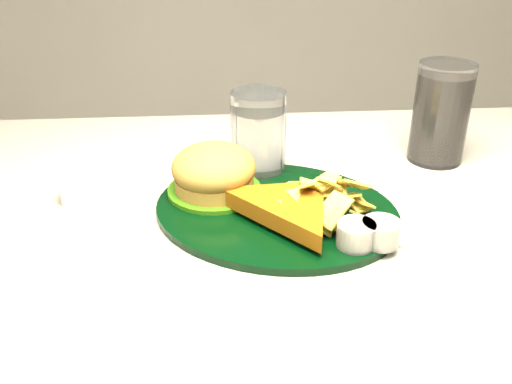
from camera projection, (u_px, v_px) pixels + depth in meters
dinner_plate at (276, 190)px, 0.75m from camera, size 0.41×0.38×0.07m
water_glass at (258, 135)px, 0.84m from camera, size 0.10×0.10×0.13m
cola_glass at (441, 113)px, 0.89m from camera, size 0.10×0.10×0.16m
fork_napkin at (380, 221)px, 0.74m from camera, size 0.14×0.17×0.01m
ramekin at (78, 191)px, 0.79m from camera, size 0.05×0.05×0.03m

